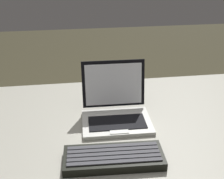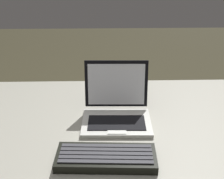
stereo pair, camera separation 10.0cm
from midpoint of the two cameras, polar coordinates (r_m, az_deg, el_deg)
name	(u,v)px [view 2 (the right image)]	position (r m, az deg, el deg)	size (l,w,h in m)	color
desk	(111,146)	(1.08, 2.46, -11.18)	(1.59, 0.81, 0.71)	gray
laptop_front	(116,110)	(1.07, 3.57, -4.13)	(0.25, 0.21, 0.21)	beige
external_keyboard	(106,157)	(0.90, 2.09, -13.38)	(0.31, 0.13, 0.03)	black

